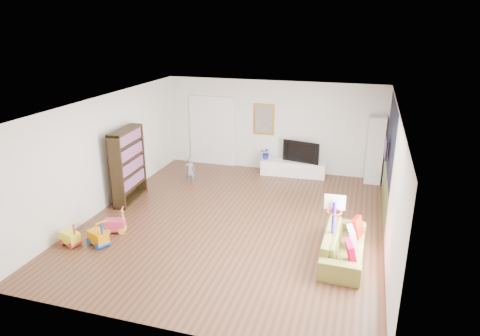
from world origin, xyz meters
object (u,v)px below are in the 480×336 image
(bookshelf, at_px, (128,165))
(basketball_hoop, at_px, (333,231))
(media_console, at_px, (293,168))
(sofa, at_px, (344,245))

(bookshelf, bearing_deg, basketball_hoop, -20.60)
(media_console, distance_m, bookshelf, 4.76)
(bookshelf, distance_m, basketball_hoop, 5.39)
(media_console, xyz_separation_m, sofa, (1.74, -4.32, 0.06))
(media_console, bearing_deg, bookshelf, -143.45)
(media_console, distance_m, basketball_hoop, 4.80)
(media_console, xyz_separation_m, basketball_hoop, (1.52, -4.53, 0.44))
(media_console, bearing_deg, sofa, -70.91)
(media_console, distance_m, sofa, 4.66)
(bookshelf, bearing_deg, media_console, 35.45)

